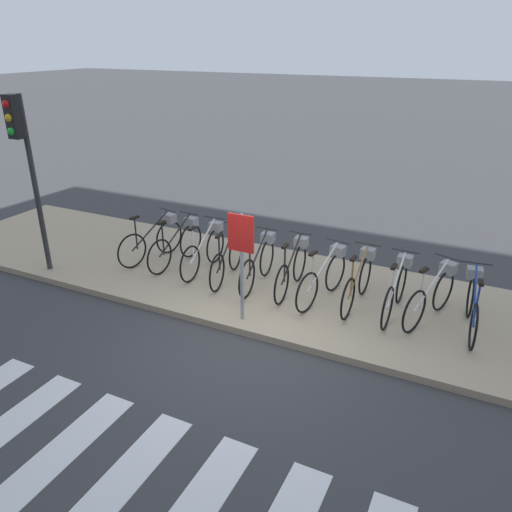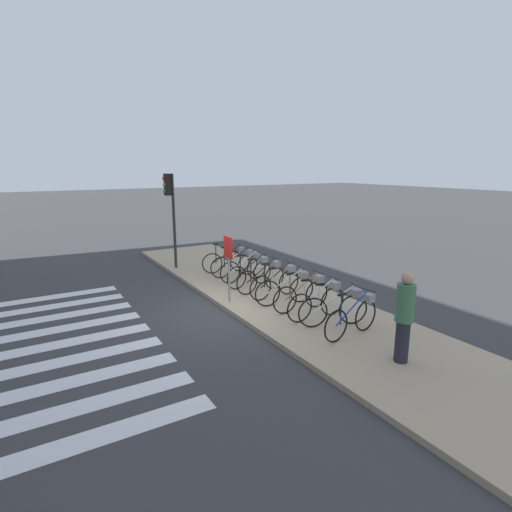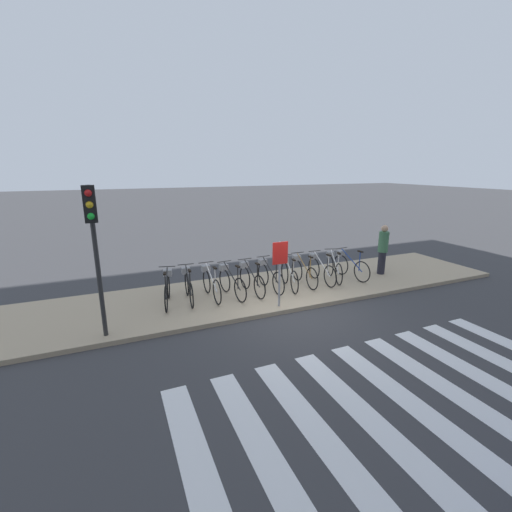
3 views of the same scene
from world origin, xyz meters
The scene contains 15 objects.
ground_plane centered at (0.00, 0.00, 0.00)m, with size 120.00×120.00×0.00m, color #38383A.
sidewalk centered at (0.00, 1.68, 0.06)m, with size 16.13×3.37×0.12m.
parked_bicycle_0 centered at (-3.08, 1.69, 0.57)m, with size 0.54×1.67×1.04m.
parked_bicycle_1 centered at (-2.48, 1.70, 0.57)m, with size 0.46×1.70×1.04m.
parked_bicycle_2 centered at (-1.84, 1.69, 0.57)m, with size 0.46×1.70×1.04m.
parked_bicycle_3 centered at (-1.26, 1.57, 0.57)m, with size 0.46×1.69×1.04m.
parked_bicycle_4 centered at (-0.62, 1.59, 0.57)m, with size 0.46×1.70×1.04m.
parked_bicycle_5 centered at (0.03, 1.65, 0.57)m, with size 0.46×1.70×1.04m.
parked_bicycle_6 centered at (0.67, 1.56, 0.57)m, with size 0.49×1.68×1.04m.
parked_bicycle_7 centered at (1.25, 1.65, 0.57)m, with size 0.46×1.70×1.04m.
parked_bicycle_8 centered at (1.90, 1.62, 0.57)m, with size 0.46×1.70×1.04m.
parked_bicycle_9 centered at (2.47, 1.67, 0.57)m, with size 0.67×1.62×1.04m.
parked_bicycle_10 centered at (3.07, 1.62, 0.57)m, with size 0.46×1.69×1.04m.
traffic_light centered at (-4.69, 0.24, 2.55)m, with size 0.24×0.40×3.37m.
sign_post centered at (-0.30, 0.29, 1.36)m, with size 0.44×0.07×1.81m.
Camera 1 is at (3.02, -6.01, 4.35)m, focal length 35.00 mm.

